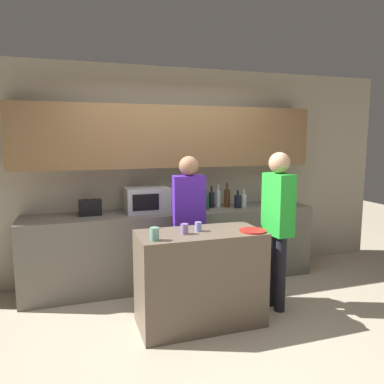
{
  "coord_description": "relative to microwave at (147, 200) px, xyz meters",
  "views": [
    {
      "loc": [
        -1.21,
        -3.0,
        1.8
      ],
      "look_at": [
        -0.05,
        0.52,
        1.27
      ],
      "focal_mm": 35.0,
      "sensor_mm": 36.0,
      "label": 1
    }
  ],
  "objects": [
    {
      "name": "ground_plane",
      "position": [
        0.33,
        -1.44,
        -1.07
      ],
      "size": [
        14.0,
        14.0,
        0.0
      ],
      "primitive_type": "plane",
      "color": "#BCAD93"
    },
    {
      "name": "back_wall",
      "position": [
        0.33,
        0.22,
        0.47
      ],
      "size": [
        6.4,
        0.4,
        2.7
      ],
      "color": "#B2A893",
      "rests_on": "ground_plane"
    },
    {
      "name": "bottle_0",
      "position": [
        0.74,
        -0.09,
        -0.05
      ],
      "size": [
        0.07,
        0.07,
        0.26
      ],
      "color": "#194723",
      "rests_on": "back_counter"
    },
    {
      "name": "cup_0",
      "position": [
        0.27,
        -1.14,
        -0.1
      ],
      "size": [
        0.07,
        0.07,
        0.09
      ],
      "color": "#8E95E0",
      "rests_on": "kitchen_island"
    },
    {
      "name": "cup_1",
      "position": [
        0.11,
        -1.21,
        -0.1
      ],
      "size": [
        0.07,
        0.07,
        0.1
      ],
      "color": "#8F76BA",
      "rests_on": "kitchen_island"
    },
    {
      "name": "bottle_1",
      "position": [
        0.85,
        0.01,
        -0.04
      ],
      "size": [
        0.08,
        0.08,
        0.28
      ],
      "color": "black",
      "rests_on": "back_counter"
    },
    {
      "name": "kitchen_island",
      "position": [
        0.28,
        -1.17,
        -0.6
      ],
      "size": [
        1.2,
        0.58,
        0.92
      ],
      "color": "brown",
      "rests_on": "ground_plane"
    },
    {
      "name": "bottle_3",
      "position": [
        1.06,
        -0.02,
        -0.03
      ],
      "size": [
        0.08,
        0.08,
        0.32
      ],
      "color": "#472814",
      "rests_on": "back_counter"
    },
    {
      "name": "microwave",
      "position": [
        0.0,
        0.0,
        0.0
      ],
      "size": [
        0.52,
        0.39,
        0.3
      ],
      "color": "#B7BABC",
      "rests_on": "back_counter"
    },
    {
      "name": "plate_on_island",
      "position": [
        0.76,
        -1.32,
        -0.14
      ],
      "size": [
        0.26,
        0.26,
        0.01
      ],
      "color": "red",
      "rests_on": "kitchen_island"
    },
    {
      "name": "potted_plant",
      "position": [
        1.81,
        0.0,
        0.05
      ],
      "size": [
        0.14,
        0.14,
        0.4
      ],
      "color": "#333D4C",
      "rests_on": "back_counter"
    },
    {
      "name": "toaster",
      "position": [
        -0.67,
        0.0,
        -0.06
      ],
      "size": [
        0.26,
        0.16,
        0.18
      ],
      "color": "black",
      "rests_on": "back_counter"
    },
    {
      "name": "bottle_2",
      "position": [
        0.95,
        0.03,
        -0.04
      ],
      "size": [
        0.06,
        0.06,
        0.3
      ],
      "color": "silver",
      "rests_on": "back_counter"
    },
    {
      "name": "person_left",
      "position": [
        0.34,
        -0.62,
        -0.11
      ],
      "size": [
        0.36,
        0.23,
        1.62
      ],
      "rotation": [
        0.0,
        0.0,
        -3.26
      ],
      "color": "black",
      "rests_on": "ground_plane"
    },
    {
      "name": "back_counter",
      "position": [
        0.33,
        -0.05,
        -0.61
      ],
      "size": [
        3.6,
        0.62,
        0.92
      ],
      "color": "#6B665B",
      "rests_on": "ground_plane"
    },
    {
      "name": "bottle_4",
      "position": [
        1.16,
        -0.12,
        -0.06
      ],
      "size": [
        0.09,
        0.09,
        0.23
      ],
      "color": "black",
      "rests_on": "back_counter"
    },
    {
      "name": "cup_2",
      "position": [
        -0.2,
        -1.33,
        -0.09
      ],
      "size": [
        0.08,
        0.08,
        0.12
      ],
      "color": "#6FAA98",
      "rests_on": "kitchen_island"
    },
    {
      "name": "person_center",
      "position": [
        1.16,
        -1.11,
        -0.07
      ],
      "size": [
        0.22,
        0.35,
        1.67
      ],
      "rotation": [
        0.0,
        0.0,
        -4.63
      ],
      "color": "black",
      "rests_on": "ground_plane"
    },
    {
      "name": "bottle_5",
      "position": [
        1.27,
        -0.08,
        -0.06
      ],
      "size": [
        0.08,
        0.08,
        0.23
      ],
      "color": "silver",
      "rests_on": "back_counter"
    }
  ]
}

